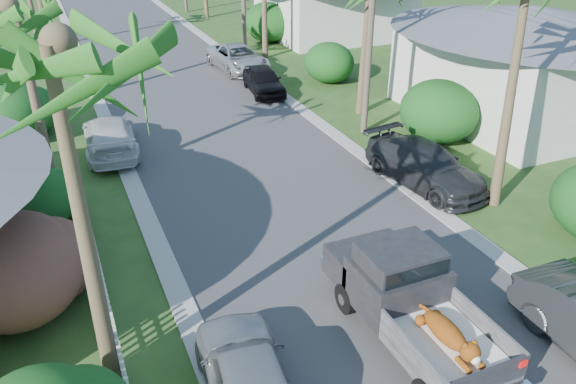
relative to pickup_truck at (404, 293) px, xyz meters
name	(u,v)px	position (x,y,z in m)	size (l,w,h in m)	color
road	(170,73)	(-0.16, 22.99, -1.00)	(8.00, 100.00, 0.02)	#38383A
curb_left	(90,82)	(-4.46, 22.99, -0.98)	(0.60, 100.00, 0.06)	#A5A39E
curb_right	(242,65)	(4.14, 22.99, -0.98)	(0.60, 100.00, 0.06)	#A5A39E
pickup_truck	(404,293)	(0.00, 0.00, 0.00)	(1.98, 5.12, 2.06)	black
parked_car_rm	(425,166)	(4.84, 5.91, -0.30)	(1.98, 4.87, 1.41)	#282A2C
parked_car_rf	(264,80)	(3.44, 17.56, -0.35)	(1.56, 3.87, 1.32)	black
parked_car_rd	(238,58)	(3.60, 22.00, -0.31)	(2.33, 5.05, 1.40)	#B0B2B7
parked_car_ln	(249,382)	(-3.99, -0.78, -0.30)	(1.68, 4.18, 1.42)	#A2A5A9
parked_car_lf	(110,136)	(-4.70, 13.02, -0.32)	(1.92, 4.72, 1.37)	silver
palm_l_a	(47,46)	(-6.36, 0.99, 5.92)	(4.40, 4.40, 8.20)	brown
palm_l_b	(14,6)	(-6.96, 9.99, 5.14)	(4.40, 4.40, 7.40)	brown
shrub_l_b	(16,270)	(-7.96, 3.99, 0.29)	(3.00, 3.30, 2.60)	#A8183C
shrub_l_c	(32,201)	(-7.56, 7.99, -0.01)	(2.40, 2.64, 2.00)	#124218
shrub_l_d	(9,111)	(-8.16, 15.99, 0.19)	(3.20, 3.52, 2.40)	#124218
shrub_r_b	(439,111)	(7.64, 8.99, 0.24)	(3.00, 3.30, 2.50)	#124218
shrub_r_c	(329,62)	(7.34, 17.99, 0.04)	(2.60, 2.86, 2.10)	#124218
shrub_r_d	(268,22)	(7.84, 27.99, 0.29)	(3.20, 3.52, 2.60)	#124218
picket_fence	(104,291)	(-6.16, 3.49, -0.51)	(0.10, 11.00, 1.00)	white
house_right_near	(525,67)	(12.84, 9.99, 1.21)	(8.00, 9.00, 4.80)	silver
house_right_far	(334,4)	(12.84, 27.99, 1.11)	(9.00, 8.00, 4.60)	silver
utility_pole_b	(371,21)	(5.44, 10.99, 3.59)	(1.60, 0.26, 9.00)	brown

